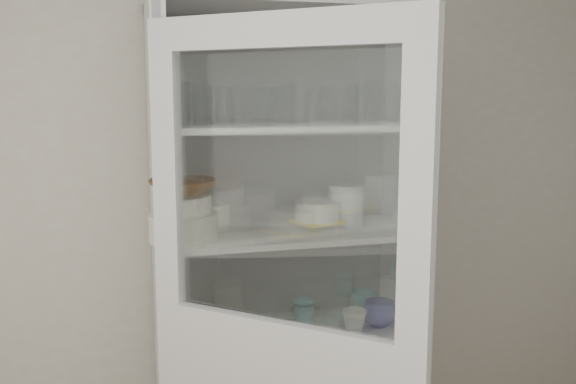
{
  "coord_description": "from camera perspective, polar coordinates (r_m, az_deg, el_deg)",
  "views": [
    {
      "loc": [
        -0.43,
        -1.03,
        1.78
      ],
      "look_at": [
        0.2,
        1.27,
        1.4
      ],
      "focal_mm": 40.0,
      "sensor_mm": 36.0,
      "label": 1
    }
  ],
  "objects": [
    {
      "name": "goblet_3",
      "position": [
        2.6,
        6.79,
        8.14
      ],
      "size": [
        0.08,
        0.08,
        0.17
      ],
      "primitive_type": null,
      "color": "silver",
      "rests_on": "shelf_glass"
    },
    {
      "name": "mug_blue",
      "position": [
        2.6,
        8.11,
        -10.66
      ],
      "size": [
        0.15,
        0.15,
        0.1
      ],
      "primitive_type": "imported",
      "rotation": [
        0.0,
        0.0,
        -0.22
      ],
      "color": "navy",
      "rests_on": "shelf_mugs"
    },
    {
      "name": "wall_back",
      "position": [
        2.61,
        -5.56,
        -1.72
      ],
      "size": [
        3.6,
        0.02,
        2.6
      ],
      "primitive_type": "cube",
      "color": "#B7AF9D",
      "rests_on": "ground"
    },
    {
      "name": "tumbler_6",
      "position": [
        2.39,
        10.64,
        7.51
      ],
      "size": [
        0.09,
        0.09,
        0.13
      ],
      "primitive_type": "cylinder",
      "rotation": [
        0.0,
        0.0,
        -0.38
      ],
      "color": "silver",
      "rests_on": "shelf_glass"
    },
    {
      "name": "white_canister",
      "position": [
        2.49,
        -9.49,
        -11.27
      ],
      "size": [
        0.14,
        0.14,
        0.13
      ],
      "primitive_type": "cylinder",
      "rotation": [
        0.0,
        0.0,
        -0.39
      ],
      "color": "silver",
      "rests_on": "shelf_mugs"
    },
    {
      "name": "glass_platter",
      "position": [
        2.47,
        2.58,
        -2.96
      ],
      "size": [
        0.46,
        0.46,
        0.02
      ],
      "primitive_type": "cylinder",
      "rotation": [
        0.0,
        0.0,
        0.41
      ],
      "color": "silver",
      "rests_on": "shelf_plates"
    },
    {
      "name": "tumbler_11",
      "position": [
        2.47,
        6.24,
        7.91
      ],
      "size": [
        0.1,
        0.1,
        0.15
      ],
      "primitive_type": "cylinder",
      "rotation": [
        0.0,
        0.0,
        0.28
      ],
      "color": "silver",
      "rests_on": "shelf_glass"
    },
    {
      "name": "tumbler_5",
      "position": [
        2.34,
        5.58,
        7.55
      ],
      "size": [
        0.08,
        0.08,
        0.13
      ],
      "primitive_type": "cylinder",
      "rotation": [
        0.0,
        0.0,
        -0.3
      ],
      "color": "silver",
      "rests_on": "shelf_glass"
    },
    {
      "name": "mug_teal",
      "position": [
        2.71,
        6.74,
        -9.83
      ],
      "size": [
        0.12,
        0.12,
        0.1
      ],
      "primitive_type": "imported",
      "rotation": [
        0.0,
        0.0,
        -0.09
      ],
      "color": "#1A786C",
      "rests_on": "shelf_mugs"
    },
    {
      "name": "terracotta_bowl",
      "position": [
        2.26,
        -9.34,
        0.39
      ],
      "size": [
        0.25,
        0.25,
        0.06
      ],
      "primitive_type": "imported",
      "rotation": [
        0.0,
        0.0,
        -0.05
      ],
      "color": "brown",
      "rests_on": "cream_bowl"
    },
    {
      "name": "tumbler_4",
      "position": [
        2.32,
        7.05,
        7.86
      ],
      "size": [
        0.09,
        0.09,
        0.16
      ],
      "primitive_type": "cylinder",
      "rotation": [
        0.0,
        0.0,
        -0.16
      ],
      "color": "silver",
      "rests_on": "shelf_glass"
    },
    {
      "name": "tumbler_9",
      "position": [
        2.33,
        -5.61,
        7.67
      ],
      "size": [
        0.08,
        0.08,
        0.14
      ],
      "primitive_type": "cylinder",
      "rotation": [
        0.0,
        0.0,
        -0.23
      ],
      "color": "silver",
      "rests_on": "shelf_glass"
    },
    {
      "name": "yellow_trivet",
      "position": [
        2.47,
        2.59,
        -2.61
      ],
      "size": [
        0.2,
        0.2,
        0.01
      ],
      "primitive_type": "cube",
      "rotation": [
        0.0,
        0.0,
        0.31
      ],
      "color": "yellow",
      "rests_on": "glass_platter"
    },
    {
      "name": "tumbler_10",
      "position": [
        2.4,
        -0.04,
        7.83
      ],
      "size": [
        0.09,
        0.09,
        0.15
      ],
      "primitive_type": "cylinder",
      "rotation": [
        0.0,
        0.0,
        0.19
      ],
      "color": "silver",
      "rests_on": "shelf_glass"
    },
    {
      "name": "white_ramekin",
      "position": [
        2.46,
        2.59,
        -1.66
      ],
      "size": [
        0.19,
        0.19,
        0.07
      ],
      "primitive_type": "cylinder",
      "rotation": [
        0.0,
        0.0,
        0.16
      ],
      "color": "silver",
      "rests_on": "yellow_trivet"
    },
    {
      "name": "tumbler_3",
      "position": [
        2.25,
        1.09,
        7.57
      ],
      "size": [
        0.07,
        0.07,
        0.13
      ],
      "primitive_type": "cylinder",
      "rotation": [
        0.0,
        0.0,
        -0.1
      ],
      "color": "silver",
      "rests_on": "shelf_glass"
    },
    {
      "name": "tumbler_0",
      "position": [
        2.2,
        -9.65,
        7.56
      ],
      "size": [
        0.08,
        0.08,
        0.14
      ],
      "primitive_type": "cylinder",
      "rotation": [
        0.0,
        0.0,
        0.14
      ],
      "color": "silver",
      "rests_on": "shelf_glass"
    },
    {
      "name": "tumbler_8",
      "position": [
        2.29,
        -9.6,
        7.73
      ],
      "size": [
        0.09,
        0.09,
        0.15
      ],
      "primitive_type": "cylinder",
      "rotation": [
        0.0,
        0.0,
        -0.31
      ],
      "color": "silver",
      "rests_on": "shelf_glass"
    },
    {
      "name": "goblet_0",
      "position": [
        2.4,
        -10.16,
        8.04
      ],
      "size": [
        0.08,
        0.08,
        0.17
      ],
      "primitive_type": null,
      "color": "silver",
      "rests_on": "shelf_glass"
    },
    {
      "name": "goblet_2",
      "position": [
        2.51,
        2.62,
        8.07
      ],
      "size": [
        0.07,
        0.07,
        0.16
      ],
      "primitive_type": null,
      "color": "silver",
      "rests_on": "shelf_glass"
    },
    {
      "name": "mug_white",
      "position": [
        2.53,
        5.93,
        -11.36
      ],
      "size": [
        0.11,
        0.11,
        0.09
      ],
      "primitive_type": "imported",
      "rotation": [
        0.0,
        0.0,
        -0.2
      ],
      "color": "silver",
      "rests_on": "shelf_mugs"
    },
    {
      "name": "tumbler_2",
      "position": [
        2.25,
        -1.89,
        7.76
      ],
      "size": [
        0.08,
        0.08,
        0.15
      ],
      "primitive_type": "cylinder",
      "rotation": [
        0.0,
        0.0,
        0.13
      ],
      "color": "silver",
      "rests_on": "shelf_glass"
    },
    {
      "name": "measuring_cups",
      "position": [
        2.43,
        -2.08,
        -12.81
      ],
      "size": [
        0.1,
        0.1,
        0.04
      ],
      "primitive_type": "cylinder",
      "color": "silver",
      "rests_on": "shelf_mugs"
    },
    {
      "name": "cream_bowl",
      "position": [
        2.26,
        -9.3,
        -1.1
      ],
      "size": [
        0.22,
        0.22,
        0.06
      ],
      "primitive_type": "cylinder",
      "rotation": [
        0.0,
        0.0,
        -0.14
      ],
      "color": "white",
      "rests_on": "plate_stack_front"
    },
    {
      "name": "plate_stack_back",
      "position": [
        2.47,
        -7.37,
        -2.09
      ],
      "size": [
        0.2,
        0.2,
        0.1
      ],
      "primitive_type": "cylinder",
      "color": "silver",
      "rests_on": "shelf_plates"
    },
    {
      "name": "teal_jar",
      "position": [
        2.6,
        1.42,
        -10.64
      ],
      "size": [
        0.08,
        0.08,
        0.1
      ],
      "color": "#1A786C",
      "rests_on": "shelf_mugs"
    },
    {
      "name": "grey_bowl_stack",
      "position": [
        2.52,
        5.16,
        -1.15
      ],
      "size": [
        0.14,
        0.14,
        0.16
      ],
      "primitive_type": "cylinder",
      "color": "silver",
      "rests_on": "shelf_plates"
    },
    {
      "name": "tumbler_1",
      "position": [
        2.23,
        -2.5,
        7.58
      ],
      "size": [
        0.08,
        0.08,
        0.13
      ],
      "primitive_type": "cylinder",
      "rotation": [
        0.0,
        0.0,
        0.18
      ],
      "color": "silver",
      "rests_on": "shelf_glass"
    },
    {
      "name": "goblet_1",
      "position": [
        2.46,
        -0.32,
        8.03
      ],
      "size": [
        0.07,
        0.07,
        0.16
      ],
      "primitive_type": null,
      "color": "silver",
      "rests_on": "shelf_glass"
    },
    {
      "name": "tumbler_12",
      "position": [
        2.33,
        -4.61,
        7.71
      ],
      "size": [
        0.07,
        0.07,
        0.14
      ],
      "primitive_type": "cylinder",
      "color": "silver",
      "rests_on": "shelf_glass"
    },
    {
      "name": "pantry_cabinet",
      "position": [
        2.59,
        -0.37,
        -10.02
      ],
      "size": [
        1.0,
        0.45,
        2.1
      ],
      "color": "silver",
      "rests_on": "floor"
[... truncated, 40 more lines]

